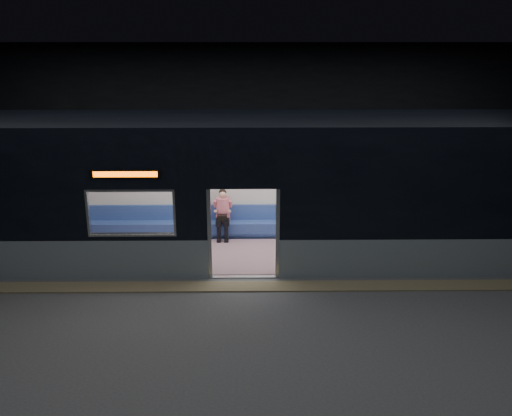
{
  "coord_description": "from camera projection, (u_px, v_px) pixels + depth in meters",
  "views": [
    {
      "loc": [
        0.14,
        -10.01,
        5.05
      ],
      "look_at": [
        0.29,
        2.3,
        1.23
      ],
      "focal_mm": 38.0,
      "sensor_mm": 36.0,
      "label": 1
    }
  ],
  "objects": [
    {
      "name": "passenger",
      "position": [
        223.0,
        211.0,
        14.21
      ],
      "size": [
        0.37,
        0.64,
        1.3
      ],
      "rotation": [
        0.0,
        0.0,
        0.04
      ],
      "color": "black",
      "rests_on": "metro_car"
    },
    {
      "name": "metro_car",
      "position": [
        244.0,
        180.0,
        12.93
      ],
      "size": [
        18.0,
        3.04,
        3.35
      ],
      "color": "gray",
      "rests_on": "station_floor"
    },
    {
      "name": "transit_map",
      "position": [
        386.0,
        181.0,
        14.34
      ],
      "size": [
        1.04,
        0.03,
        0.68
      ],
      "primitive_type": "cube",
      "color": "white",
      "rests_on": "metro_car"
    },
    {
      "name": "tactile_strip",
      "position": [
        244.0,
        286.0,
        11.57
      ],
      "size": [
        22.8,
        0.5,
        0.03
      ],
      "primitive_type": "cube",
      "color": "#8C7F59",
      "rests_on": "station_floor"
    },
    {
      "name": "station_floor",
      "position": [
        243.0,
        299.0,
        11.05
      ],
      "size": [
        24.0,
        14.0,
        0.01
      ],
      "primitive_type": "cube",
      "color": "#47494C",
      "rests_on": "ground"
    },
    {
      "name": "station_envelope",
      "position": [
        242.0,
        119.0,
        9.97
      ],
      "size": [
        24.0,
        14.0,
        5.0
      ],
      "color": "black",
      "rests_on": "station_floor"
    },
    {
      "name": "handbag",
      "position": [
        222.0,
        217.0,
        14.04
      ],
      "size": [
        0.3,
        0.27,
        0.13
      ],
      "primitive_type": "cube",
      "rotation": [
        0.0,
        0.0,
        0.23
      ],
      "color": "black",
      "rests_on": "passenger"
    }
  ]
}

